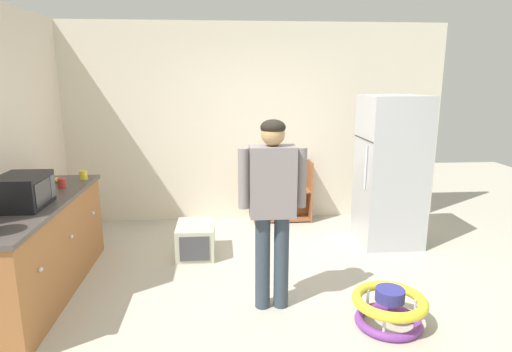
{
  "coord_description": "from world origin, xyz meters",
  "views": [
    {
      "loc": [
        -0.5,
        -3.66,
        1.98
      ],
      "look_at": [
        -0.16,
        0.58,
        1.01
      ],
      "focal_mm": 30.39,
      "sensor_mm": 36.0,
      "label": 1
    }
  ],
  "objects_px": {
    "yellow_cup": "(83,175)",
    "standing_person": "(272,199)",
    "pet_carrier": "(196,240)",
    "ketchup_bottle": "(35,186)",
    "blue_cup": "(25,189)",
    "kitchen_counter": "(37,248)",
    "red_cup": "(62,183)",
    "baby_walker": "(389,308)",
    "banana_bunch": "(55,180)",
    "microwave": "(23,191)",
    "refrigerator": "(391,171)",
    "bookshelf": "(278,195)"
  },
  "relations": [
    {
      "from": "refrigerator",
      "to": "bookshelf",
      "type": "bearing_deg",
      "value": 142.91
    },
    {
      "from": "refrigerator",
      "to": "blue_cup",
      "type": "xyz_separation_m",
      "value": [
        -3.86,
        -0.75,
        0.06
      ]
    },
    {
      "from": "standing_person",
      "to": "red_cup",
      "type": "relative_size",
      "value": 17.38
    },
    {
      "from": "baby_walker",
      "to": "red_cup",
      "type": "xyz_separation_m",
      "value": [
        -2.93,
        1.26,
        0.79
      ]
    },
    {
      "from": "yellow_cup",
      "to": "standing_person",
      "type": "bearing_deg",
      "value": -32.77
    },
    {
      "from": "microwave",
      "to": "pet_carrier",
      "type": "bearing_deg",
      "value": 35.6
    },
    {
      "from": "kitchen_counter",
      "to": "red_cup",
      "type": "height_order",
      "value": "red_cup"
    },
    {
      "from": "banana_bunch",
      "to": "blue_cup",
      "type": "distance_m",
      "value": 0.47
    },
    {
      "from": "standing_person",
      "to": "microwave",
      "type": "bearing_deg",
      "value": 173.97
    },
    {
      "from": "red_cup",
      "to": "yellow_cup",
      "type": "relative_size",
      "value": 1.0
    },
    {
      "from": "banana_bunch",
      "to": "red_cup",
      "type": "xyz_separation_m",
      "value": [
        0.15,
        -0.24,
        0.02
      ]
    },
    {
      "from": "pet_carrier",
      "to": "blue_cup",
      "type": "relative_size",
      "value": 5.81
    },
    {
      "from": "standing_person",
      "to": "ketchup_bottle",
      "type": "relative_size",
      "value": 6.71
    },
    {
      "from": "pet_carrier",
      "to": "red_cup",
      "type": "relative_size",
      "value": 5.81
    },
    {
      "from": "kitchen_counter",
      "to": "pet_carrier",
      "type": "relative_size",
      "value": 3.87
    },
    {
      "from": "microwave",
      "to": "baby_walker",
      "type": "bearing_deg",
      "value": -11.3
    },
    {
      "from": "baby_walker",
      "to": "blue_cup",
      "type": "distance_m",
      "value": 3.45
    },
    {
      "from": "pet_carrier",
      "to": "yellow_cup",
      "type": "height_order",
      "value": "yellow_cup"
    },
    {
      "from": "refrigerator",
      "to": "red_cup",
      "type": "bearing_deg",
      "value": -171.55
    },
    {
      "from": "pet_carrier",
      "to": "microwave",
      "type": "bearing_deg",
      "value": -144.4
    },
    {
      "from": "baby_walker",
      "to": "banana_bunch",
      "type": "xyz_separation_m",
      "value": [
        -3.08,
        1.5,
        0.77
      ]
    },
    {
      "from": "bookshelf",
      "to": "microwave",
      "type": "xyz_separation_m",
      "value": [
        -2.47,
        -2.11,
        0.67
      ]
    },
    {
      "from": "refrigerator",
      "to": "pet_carrier",
      "type": "xyz_separation_m",
      "value": [
        -2.31,
        -0.21,
        -0.71
      ]
    },
    {
      "from": "red_cup",
      "to": "yellow_cup",
      "type": "distance_m",
      "value": 0.36
    },
    {
      "from": "standing_person",
      "to": "microwave",
      "type": "height_order",
      "value": "standing_person"
    },
    {
      "from": "standing_person",
      "to": "baby_walker",
      "type": "height_order",
      "value": "standing_person"
    },
    {
      "from": "kitchen_counter",
      "to": "red_cup",
      "type": "bearing_deg",
      "value": 78.13
    },
    {
      "from": "pet_carrier",
      "to": "microwave",
      "type": "xyz_separation_m",
      "value": [
        -1.37,
        -0.98,
        0.86
      ]
    },
    {
      "from": "standing_person",
      "to": "blue_cup",
      "type": "xyz_separation_m",
      "value": [
        -2.28,
        0.67,
        -0.04
      ]
    },
    {
      "from": "pet_carrier",
      "to": "blue_cup",
      "type": "distance_m",
      "value": 1.81
    },
    {
      "from": "refrigerator",
      "to": "yellow_cup",
      "type": "relative_size",
      "value": 18.74
    },
    {
      "from": "microwave",
      "to": "red_cup",
      "type": "distance_m",
      "value": 0.67
    },
    {
      "from": "kitchen_counter",
      "to": "ketchup_bottle",
      "type": "bearing_deg",
      "value": 99.06
    },
    {
      "from": "baby_walker",
      "to": "blue_cup",
      "type": "relative_size",
      "value": 6.36
    },
    {
      "from": "pet_carrier",
      "to": "ketchup_bottle",
      "type": "relative_size",
      "value": 2.24
    },
    {
      "from": "pet_carrier",
      "to": "red_cup",
      "type": "height_order",
      "value": "red_cup"
    },
    {
      "from": "kitchen_counter",
      "to": "yellow_cup",
      "type": "height_order",
      "value": "yellow_cup"
    },
    {
      "from": "red_cup",
      "to": "blue_cup",
      "type": "xyz_separation_m",
      "value": [
        -0.26,
        -0.21,
        0.0
      ]
    },
    {
      "from": "standing_person",
      "to": "pet_carrier",
      "type": "xyz_separation_m",
      "value": [
        -0.73,
        1.2,
        -0.81
      ]
    },
    {
      "from": "microwave",
      "to": "blue_cup",
      "type": "xyz_separation_m",
      "value": [
        -0.18,
        0.45,
        -0.09
      ]
    },
    {
      "from": "baby_walker",
      "to": "microwave",
      "type": "bearing_deg",
      "value": 168.7
    },
    {
      "from": "refrigerator",
      "to": "microwave",
      "type": "height_order",
      "value": "refrigerator"
    },
    {
      "from": "baby_walker",
      "to": "pet_carrier",
      "type": "bearing_deg",
      "value": 136.02
    },
    {
      "from": "banana_bunch",
      "to": "ketchup_bottle",
      "type": "height_order",
      "value": "ketchup_bottle"
    },
    {
      "from": "pet_carrier",
      "to": "blue_cup",
      "type": "xyz_separation_m",
      "value": [
        -1.55,
        -0.53,
        0.77
      ]
    },
    {
      "from": "kitchen_counter",
      "to": "banana_bunch",
      "type": "distance_m",
      "value": 0.87
    },
    {
      "from": "standing_person",
      "to": "banana_bunch",
      "type": "height_order",
      "value": "standing_person"
    },
    {
      "from": "kitchen_counter",
      "to": "baby_walker",
      "type": "distance_m",
      "value": 3.14
    },
    {
      "from": "baby_walker",
      "to": "banana_bunch",
      "type": "relative_size",
      "value": 3.87
    },
    {
      "from": "refrigerator",
      "to": "bookshelf",
      "type": "xyz_separation_m",
      "value": [
        -1.22,
        0.92,
        -0.52
      ]
    }
  ]
}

